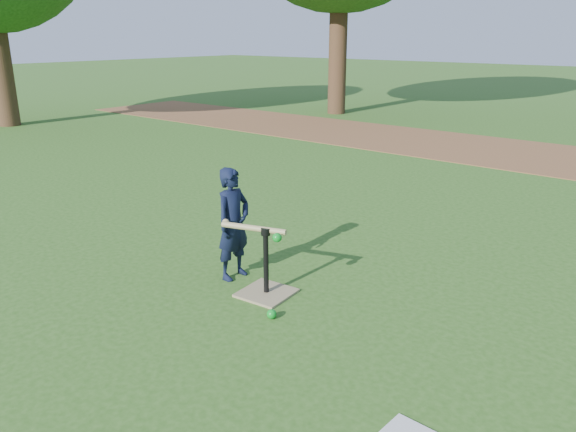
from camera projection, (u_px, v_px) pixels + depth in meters
The scene contains 6 objects.
ground at pixel (250, 285), 5.12m from camera, with size 80.00×80.00×0.00m, color #285116.
dirt_strip at pixel (521, 154), 10.62m from camera, with size 24.00×3.00×0.01m, color brown.
child at pixel (233, 224), 5.15m from camera, with size 0.38×0.25×1.05m, color black.
wiffle_ball_ground at pixel (272, 314), 4.51m from camera, with size 0.08×0.08×0.08m, color #0C891F.
batting_tee at pixel (266, 283), 4.92m from camera, with size 0.47×0.47×0.61m.
swing_action at pixel (255, 229), 4.80m from camera, with size 0.64×0.23×0.09m.
Camera 1 is at (3.24, -3.38, 2.19)m, focal length 35.00 mm.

